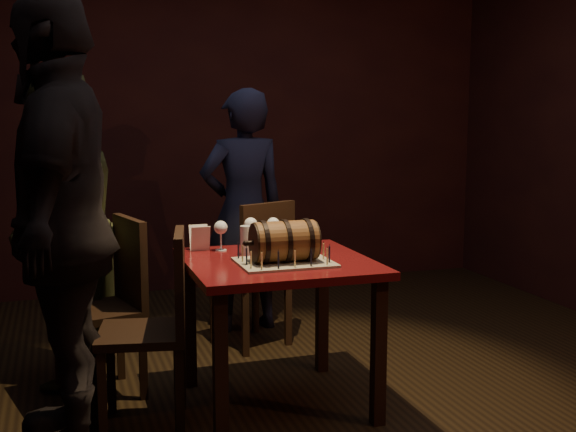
{
  "coord_description": "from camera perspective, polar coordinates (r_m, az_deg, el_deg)",
  "views": [
    {
      "loc": [
        -1.16,
        -3.41,
        1.48
      ],
      "look_at": [
        -0.04,
        0.05,
        0.95
      ],
      "focal_mm": 45.0,
      "sensor_mm": 36.0,
      "label": 1
    }
  ],
  "objects": [
    {
      "name": "pub_table",
      "position": [
        3.61,
        -0.82,
        -5.16
      ],
      "size": [
        0.9,
        0.9,
        0.75
      ],
      "color": "#490C0F",
      "rests_on": "ground"
    },
    {
      "name": "pint_of_ale",
      "position": [
        3.7,
        -3.24,
        -1.97
      ],
      "size": [
        0.07,
        0.07,
        0.15
      ],
      "color": "silver",
      "rests_on": "pub_table"
    },
    {
      "name": "cake_board",
      "position": [
        3.49,
        -0.28,
        -3.69
      ],
      "size": [
        0.45,
        0.35,
        0.01
      ],
      "primitive_type": "cube",
      "color": "gray",
      "rests_on": "pub_table"
    },
    {
      "name": "chair_left_rear",
      "position": [
        3.9,
        -13.66,
        -6.18
      ],
      "size": [
        0.49,
        0.49,
        0.93
      ],
      "color": "black",
      "rests_on": "ground"
    },
    {
      "name": "wine_glass_left",
      "position": [
        3.8,
        -5.33,
        -1.02
      ],
      "size": [
        0.07,
        0.07,
        0.16
      ],
      "color": "silver",
      "rests_on": "pub_table"
    },
    {
      "name": "person_back",
      "position": [
        4.87,
        -3.57,
        0.42
      ],
      "size": [
        0.63,
        0.44,
        1.63
      ],
      "primitive_type": "imported",
      "rotation": [
        0.0,
        0.0,
        3.23
      ],
      "color": "#191B33",
      "rests_on": "ground"
    },
    {
      "name": "wine_glass_mid",
      "position": [
        3.9,
        -2.96,
        -0.75
      ],
      "size": [
        0.07,
        0.07,
        0.16
      ],
      "color": "silver",
      "rests_on": "pub_table"
    },
    {
      "name": "person_left_front",
      "position": [
        3.2,
        -17.41,
        -0.9
      ],
      "size": [
        0.69,
        1.23,
        1.98
      ],
      "primitive_type": "imported",
      "rotation": [
        0.0,
        0.0,
        -1.75
      ],
      "color": "black",
      "rests_on": "ground"
    },
    {
      "name": "chair_back",
      "position": [
        4.51,
        -2.38,
        -3.97
      ],
      "size": [
        0.52,
        0.52,
        0.93
      ],
      "color": "black",
      "rests_on": "ground"
    },
    {
      "name": "room_shell",
      "position": [
        3.6,
        0.92,
        7.02
      ],
      "size": [
        5.04,
        5.04,
        2.8
      ],
      "color": "black",
      "rests_on": "ground"
    },
    {
      "name": "birthday_candles",
      "position": [
        3.48,
        -0.28,
        -2.93
      ],
      "size": [
        0.4,
        0.3,
        0.09
      ],
      "color": "#FBE996",
      "rests_on": "cake_board"
    },
    {
      "name": "person_left_rear",
      "position": [
        4.1,
        -17.72,
        -0.97
      ],
      "size": [
        0.87,
        0.99,
        1.7
      ],
      "primitive_type": "imported",
      "rotation": [
        0.0,
        0.0,
        -1.89
      ],
      "color": "#404422",
      "rests_on": "ground"
    },
    {
      "name": "wine_glass_right",
      "position": [
        3.9,
        -1.17,
        -0.75
      ],
      "size": [
        0.07,
        0.07,
        0.16
      ],
      "color": "silver",
      "rests_on": "pub_table"
    },
    {
      "name": "barrel_cake",
      "position": [
        3.47,
        -0.29,
        -2.0
      ],
      "size": [
        0.36,
        0.21,
        0.21
      ],
      "color": "brown",
      "rests_on": "cake_board"
    },
    {
      "name": "menu_card",
      "position": [
        3.84,
        -6.99,
        -1.76
      ],
      "size": [
        0.1,
        0.05,
        0.13
      ],
      "primitive_type": null,
      "color": "white",
      "rests_on": "pub_table"
    },
    {
      "name": "chair_left_front",
      "position": [
        3.45,
        -10.14,
        -7.97
      ],
      "size": [
        0.47,
        0.47,
        0.93
      ],
      "color": "black",
      "rests_on": "ground"
    }
  ]
}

